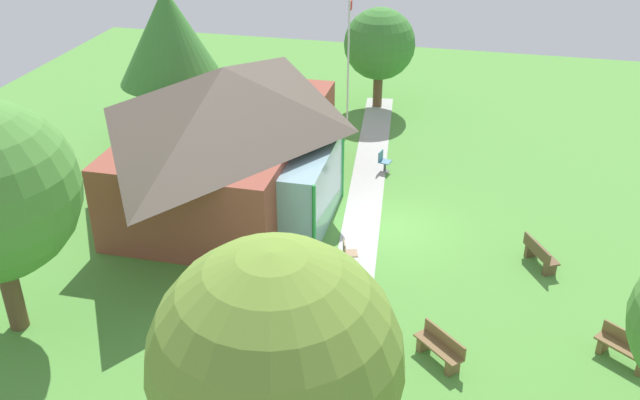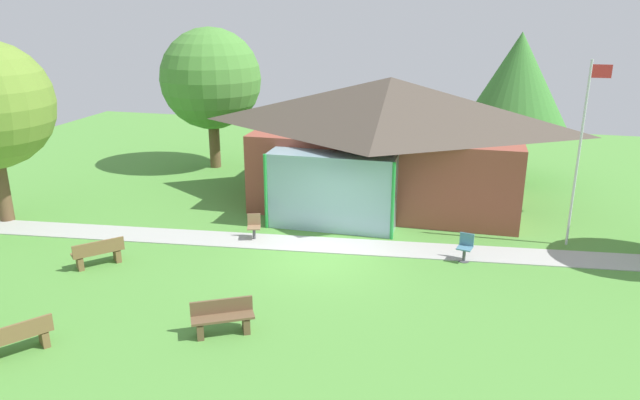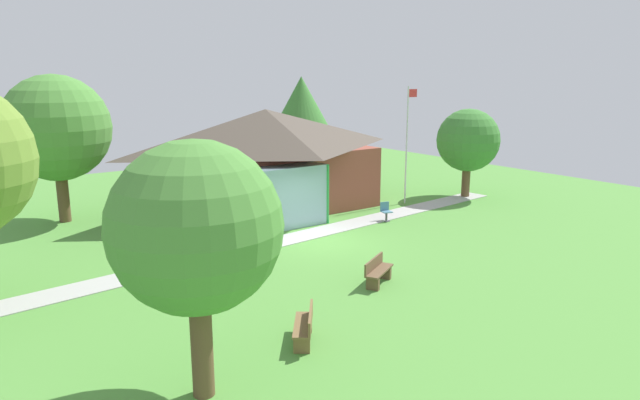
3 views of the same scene
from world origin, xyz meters
The scene contains 11 objects.
ground_plane centered at (0.00, 0.00, 0.00)m, with size 44.00×44.00×0.00m, color #54933D.
pavilion centered at (1.06, 6.06, 2.57)m, with size 10.91×7.60×4.94m.
footpath centered at (0.00, 1.01, 0.01)m, with size 25.05×1.30×0.03m, color #ADADA8.
flagpole centered at (7.60, 3.03, 3.30)m, with size 0.64×0.08×6.01m.
bench_front_center centered at (-1.28, -4.92, 0.40)m, with size 1.53×1.10×0.84m.
bench_mid_left centered at (-6.48, -2.22, 0.40)m, with size 1.35×1.40×0.84m.
bench_front_left centered at (-5.42, -6.90, 0.40)m, with size 1.25×1.46×0.84m.
patio_chair_west centered at (-2.65, 0.96, 0.42)m, with size 0.55×0.55×0.86m.
patio_chair_lawn_spare centered at (4.31, 0.89, 0.42)m, with size 0.53×0.53×0.86m.
tree_behind_pavilion_left centered at (-7.72, 9.33, 4.25)m, with size 4.70×4.70×6.62m.
tree_behind_pavilion_right centered at (6.04, 10.44, 4.45)m, with size 4.50×4.50×6.49m.
Camera 2 is at (4.06, -16.53, 7.59)m, focal length 33.14 mm.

